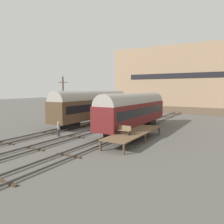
{
  "coord_description": "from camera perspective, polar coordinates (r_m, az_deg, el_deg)",
  "views": [
    {
      "loc": [
        16.47,
        -22.76,
        5.65
      ],
      "look_at": [
        0.0,
        5.81,
        2.2
      ],
      "focal_mm": 35.0,
      "sensor_mm": 36.0,
      "label": 1
    }
  ],
  "objects": [
    {
      "name": "bench",
      "position": [
        22.37,
        3.25,
        -4.64
      ],
      "size": [
        1.4,
        0.4,
        0.91
      ],
      "color": "brown",
      "rests_on": "station_platform"
    },
    {
      "name": "train_car_maroon",
      "position": [
        29.96,
        5.83,
        0.75
      ],
      "size": [
        2.93,
        16.54,
        5.16
      ],
      "color": "black",
      "rests_on": "ground"
    },
    {
      "name": "track_right",
      "position": [
        26.4,
        1.77,
        -6.07
      ],
      "size": [
        2.6,
        60.0,
        0.26
      ],
      "color": "#4C4742",
      "rests_on": "ground"
    },
    {
      "name": "warehouse_building",
      "position": [
        59.18,
        17.5,
        7.93
      ],
      "size": [
        32.05,
        11.98,
        15.91
      ],
      "color": "brown",
      "rests_on": "ground"
    },
    {
      "name": "person_worker",
      "position": [
        26.86,
        -13.79,
        -3.91
      ],
      "size": [
        0.32,
        0.32,
        1.84
      ],
      "color": "#282833",
      "rests_on": "ground"
    },
    {
      "name": "ground_plane",
      "position": [
        28.65,
        -5.83,
        -5.43
      ],
      "size": [
        200.0,
        200.0,
        0.0
      ],
      "primitive_type": "plane",
      "color": "#56544F"
    },
    {
      "name": "train_car_brown",
      "position": [
        36.48,
        -4.79,
        1.93
      ],
      "size": [
        3.09,
        18.42,
        5.44
      ],
      "color": "black",
      "rests_on": "ground"
    },
    {
      "name": "track_left",
      "position": [
        31.29,
        -12.23,
        -4.3
      ],
      "size": [
        2.6,
        60.0,
        0.26
      ],
      "color": "#4C4742",
      "rests_on": "ground"
    },
    {
      "name": "station_platform",
      "position": [
        23.88,
        5.89,
        -5.4
      ],
      "size": [
        2.7,
        10.09,
        1.04
      ],
      "color": "brown",
      "rests_on": "ground"
    },
    {
      "name": "track_middle",
      "position": [
        28.63,
        -5.84,
        -5.15
      ],
      "size": [
        2.6,
        60.0,
        0.26
      ],
      "color": "#4C4742",
      "rests_on": "ground"
    },
    {
      "name": "utility_pole",
      "position": [
        35.5,
        -12.62,
        3.14
      ],
      "size": [
        1.8,
        0.24,
        7.64
      ],
      "color": "#473828",
      "rests_on": "ground"
    }
  ]
}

